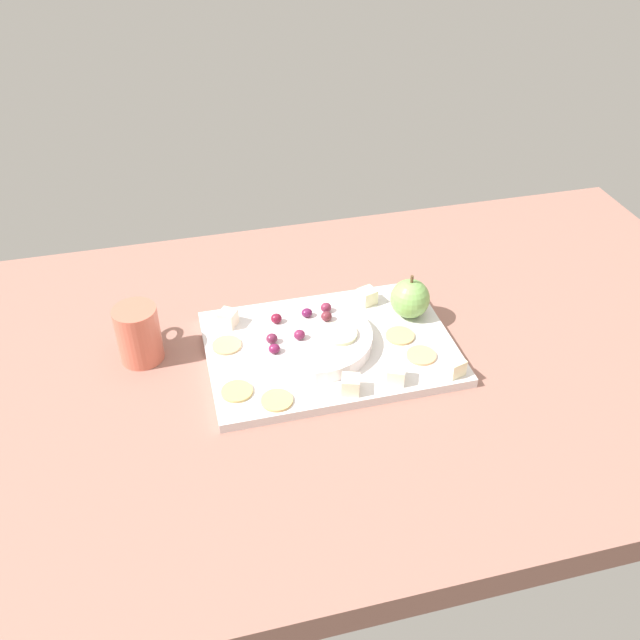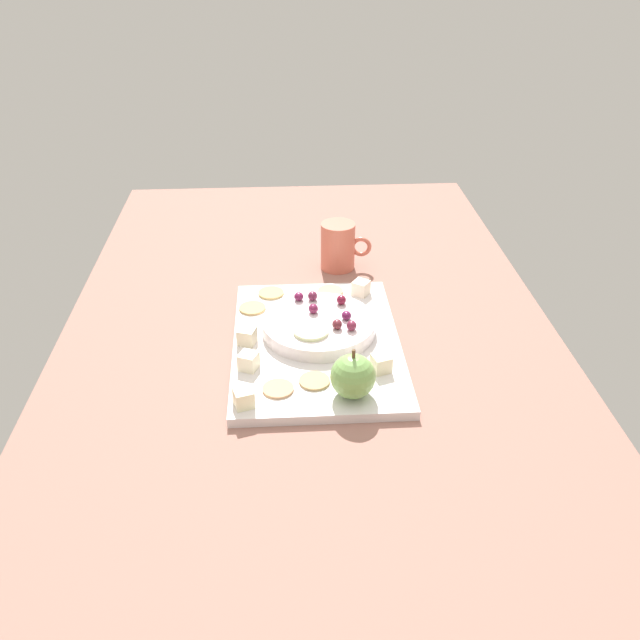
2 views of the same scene
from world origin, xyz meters
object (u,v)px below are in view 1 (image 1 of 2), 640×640
Objects in this scene: cracker_1 at (237,391)px; grape_0 at (307,313)px; platter at (330,348)px; cracker_4 at (421,355)px; serving_dish at (313,339)px; grape_1 at (274,349)px; cheese_cube_2 at (396,375)px; cheese_cube_4 at (351,385)px; grape_4 at (326,307)px; grape_3 at (326,316)px; cup at (139,333)px; apple_slice_0 at (340,335)px; cheese_cube_0 at (454,366)px; grape_6 at (276,318)px; apple_whole at (410,299)px; cheese_cube_3 at (367,296)px; grape_5 at (272,338)px; cracker_3 at (401,337)px; grape_2 at (299,335)px; cheese_cube_1 at (228,318)px; cracker_2 at (227,345)px; cracker_0 at (277,400)px.

cracker_1 is 18.16cm from grape_0.
cracker_4 is (-12.73, 6.23, 0.96)cm from platter.
cracker_1 is at bearing 24.96° from platter.
grape_1 reaches higher than serving_dish.
cheese_cube_2 is 1.00× the size of cheese_cube_4.
cheese_cube_4 is at bearing 87.79° from grape_4.
grape_1 is 11.01cm from grape_3.
grape_0 is (9.55, -15.51, 1.64)cm from cheese_cube_2.
apple_slice_0 is at bearing 166.35° from cup.
cheese_cube_2 is (-9.66, 11.08, 0.18)cm from serving_dish.
grape_3 is at bearing -95.07° from platter.
grape_1 is (25.09, -8.46, 1.65)cm from cheese_cube_0.
grape_6 is at bearing 4.28° from grape_0.
grape_0 is at bearing -91.40° from serving_dish.
grape_0 is (15.18, -11.20, 2.73)cm from cracker_4.
cup is (42.85, -1.61, -0.12)cm from apple_whole.
cheese_cube_4 is 1.48× the size of grape_6.
platter is 4.98cm from grape_3.
cheese_cube_3 is at bearing -134.30° from platter.
grape_0 is 3.29cm from grape_4.
grape_6 is at bearing -9.94° from grape_3.
grape_5 is at bearing -32.80° from cheese_cube_2.
cheese_cube_2 is 10.18cm from cracker_3.
cheese_cube_1 is at bearing -42.77° from grape_2.
grape_0 is (-13.10, -1.59, 2.73)cm from cracker_2.
platter is at bearing -26.08° from cracker_4.
grape_6 reaches higher than cheese_cube_3.
grape_0 reaches higher than cracker_4.
grape_5 reaches higher than cheese_cube_3.
grape_2 is 0.32× the size of apple_slice_0.
grape_3 is at bearing -63.68° from cheese_cube_2.
grape_2 reaches higher than platter.
cracker_0 is (10.58, -0.54, -1.09)cm from cheese_cube_4.
cheese_cube_2 is at bearing 155.15° from cup.
cracker_3 is 20.45cm from grape_5.
cracker_2 is (31.52, -14.32, -1.09)cm from cheese_cube_0.
serving_dish is 4.43cm from apple_slice_0.
cracker_4 is (-15.29, 6.76, -0.91)cm from serving_dish.
cracker_2 is 2.60× the size of grape_2.
cup reaches higher than cracker_2.
grape_1 is 2.34cm from grape_5.
cup is at bearing -20.78° from cheese_cube_0.
grape_2 reaches higher than serving_dish.
grape_6 is (-7.11, 4.15, 1.72)cm from cheese_cube_1.
grape_6 is at bearing 176.48° from cup.
cheese_cube_4 is (-14.69, 19.73, 0.00)cm from cheese_cube_1.
cheese_cube_4 is 21.31cm from cracker_2.
apple_whole is 32.36cm from cracker_1.
platter is 8.36× the size of cracker_4.
cheese_cube_0 is at bearing 148.23° from serving_dish.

